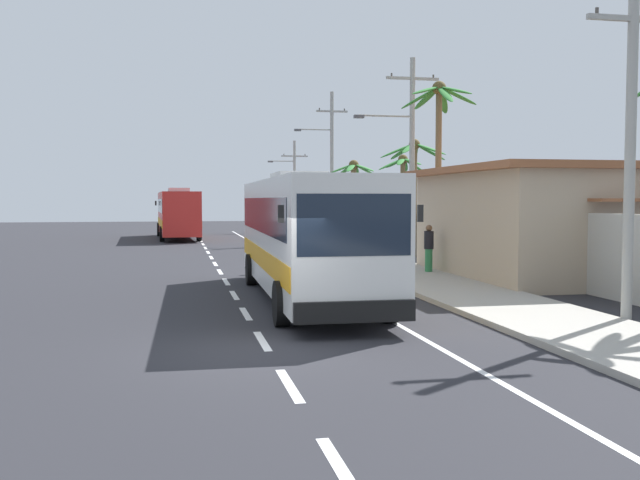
% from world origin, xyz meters
% --- Properties ---
extents(ground_plane, '(160.00, 160.00, 0.00)m').
position_xyz_m(ground_plane, '(0.00, 0.00, 0.00)').
color(ground_plane, '#28282D').
extents(sidewalk_kerb, '(3.20, 90.00, 0.14)m').
position_xyz_m(sidewalk_kerb, '(6.80, 10.00, 0.07)').
color(sidewalk_kerb, '#A8A399').
rests_on(sidewalk_kerb, ground).
extents(lane_markings, '(3.43, 71.56, 0.01)m').
position_xyz_m(lane_markings, '(1.94, 14.91, 0.00)').
color(lane_markings, white).
rests_on(lane_markings, ground).
extents(boundary_wall, '(0.24, 60.00, 2.46)m').
position_xyz_m(boundary_wall, '(10.60, 14.00, 1.23)').
color(boundary_wall, '#B2B2AD').
rests_on(boundary_wall, ground).
extents(coach_bus_foreground, '(3.14, 12.26, 3.69)m').
position_xyz_m(coach_bus_foreground, '(1.97, 6.67, 1.92)').
color(coach_bus_foreground, silver).
rests_on(coach_bus_foreground, ground).
extents(coach_bus_far_lane, '(3.34, 11.60, 3.66)m').
position_xyz_m(coach_bus_far_lane, '(-1.54, 39.01, 1.91)').
color(coach_bus_far_lane, red).
rests_on(coach_bus_far_lane, ground).
extents(motorcycle_beside_bus, '(0.56, 1.96, 1.60)m').
position_xyz_m(motorcycle_beside_bus, '(3.81, 15.28, 0.65)').
color(motorcycle_beside_bus, black).
rests_on(motorcycle_beside_bus, ground).
extents(pedestrian_near_kerb, '(0.36, 0.36, 1.77)m').
position_xyz_m(pedestrian_near_kerb, '(7.66, 11.93, 1.08)').
color(pedestrian_near_kerb, '#2D7A47').
rests_on(pedestrian_near_kerb, sidewalk_kerb).
extents(utility_pole_nearest, '(2.30, 0.24, 8.07)m').
position_xyz_m(utility_pole_nearest, '(8.46, 1.13, 4.24)').
color(utility_pole_nearest, '#9E9E99').
rests_on(utility_pole_nearest, ground).
extents(utility_pole_mid, '(3.90, 0.24, 9.15)m').
position_xyz_m(utility_pole_mid, '(8.59, 16.94, 4.92)').
color(utility_pole_mid, '#9E9E99').
rests_on(utility_pole_mid, ground).
extents(utility_pole_far, '(3.59, 0.24, 9.98)m').
position_xyz_m(utility_pole_far, '(8.46, 32.74, 5.31)').
color(utility_pole_far, '#9E9E99').
rests_on(utility_pole_far, ground).
extents(utility_pole_distant, '(3.55, 0.24, 8.04)m').
position_xyz_m(utility_pole_distant, '(8.58, 48.54, 4.33)').
color(utility_pole_distant, '#9E9E99').
rests_on(utility_pole_distant, ground).
extents(palm_second, '(3.03, 3.16, 5.42)m').
position_xyz_m(palm_second, '(11.01, 25.23, 3.98)').
color(palm_second, brown).
rests_on(palm_second, ground).
extents(palm_third, '(3.53, 3.37, 5.88)m').
position_xyz_m(palm_third, '(10.00, 20.40, 4.34)').
color(palm_third, brown).
rests_on(palm_third, ground).
extents(palm_fourth, '(2.69, 2.56, 5.07)m').
position_xyz_m(palm_fourth, '(8.12, 25.23, 3.55)').
color(palm_fourth, brown).
rests_on(palm_fourth, ground).
extents(palm_farthest, '(3.18, 3.18, 7.64)m').
position_xyz_m(palm_farthest, '(8.77, 13.88, 5.75)').
color(palm_farthest, brown).
rests_on(palm_farthest, ground).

